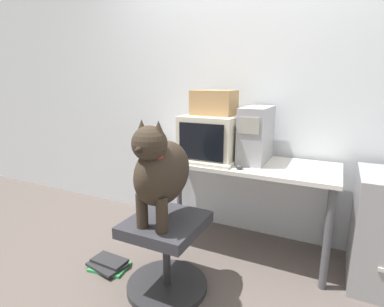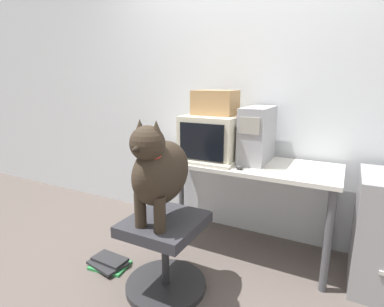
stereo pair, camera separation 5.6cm
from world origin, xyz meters
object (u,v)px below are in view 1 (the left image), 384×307
object	(u,v)px
pc_tower	(256,134)
cardboard_box	(214,103)
keyboard	(203,162)
book_stack_floor	(109,264)
office_chair	(166,251)
crt_monitor	(213,137)
dog	(161,170)

from	to	relation	value
pc_tower	cardboard_box	world-z (taller)	cardboard_box
keyboard	cardboard_box	distance (m)	0.47
keyboard	book_stack_floor	world-z (taller)	keyboard
office_chair	book_stack_floor	world-z (taller)	office_chair
pc_tower	office_chair	bearing A→B (deg)	-115.00
crt_monitor	office_chair	size ratio (longest dim) A/B	0.92
dog	crt_monitor	bearing A→B (deg)	87.99
pc_tower	keyboard	distance (m)	0.46
crt_monitor	book_stack_floor	bearing A→B (deg)	-126.77
office_chair	book_stack_floor	distance (m)	0.56
pc_tower	keyboard	world-z (taller)	pc_tower
crt_monitor	keyboard	size ratio (longest dim) A/B	1.05
crt_monitor	cardboard_box	xyz separation A→B (m)	(0.00, 0.00, 0.27)
office_chair	dog	size ratio (longest dim) A/B	0.83
crt_monitor	dog	bearing A→B (deg)	-92.01
keyboard	pc_tower	bearing A→B (deg)	37.42
pc_tower	keyboard	bearing A→B (deg)	-142.58
cardboard_box	book_stack_floor	bearing A→B (deg)	-126.62
pc_tower	book_stack_floor	bearing A→B (deg)	-138.38
office_chair	book_stack_floor	xyz separation A→B (m)	(-0.50, 0.00, -0.25)
crt_monitor	office_chair	world-z (taller)	crt_monitor
crt_monitor	pc_tower	world-z (taller)	pc_tower
cardboard_box	dog	bearing A→B (deg)	-92.00
pc_tower	office_chair	size ratio (longest dim) A/B	0.80
crt_monitor	pc_tower	xyz separation A→B (m)	(0.33, 0.06, 0.04)
crt_monitor	cardboard_box	bearing A→B (deg)	90.00
crt_monitor	pc_tower	bearing A→B (deg)	9.61
keyboard	cardboard_box	size ratio (longest dim) A/B	1.44
office_chair	cardboard_box	distance (m)	1.15
crt_monitor	dog	world-z (taller)	dog
crt_monitor	book_stack_floor	xyz separation A→B (m)	(-0.53, -0.71, -0.88)
crt_monitor	office_chair	bearing A→B (deg)	-92.14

